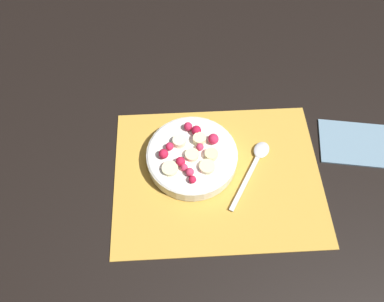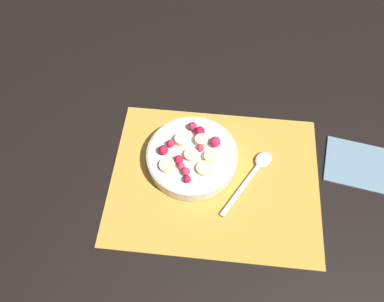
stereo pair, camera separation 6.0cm
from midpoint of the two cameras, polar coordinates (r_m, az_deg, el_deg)
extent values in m
plane|color=black|center=(0.76, 1.64, -4.02)|extent=(3.00, 3.00, 0.00)
cube|color=gold|center=(0.76, 1.65, -3.91)|extent=(0.42, 0.33, 0.01)
cylinder|color=silver|center=(0.76, -2.26, -1.09)|extent=(0.18, 0.18, 0.03)
torus|color=silver|center=(0.75, -2.28, -0.67)|extent=(0.18, 0.18, 0.01)
cylinder|color=white|center=(0.75, -2.30, -0.49)|extent=(0.17, 0.17, 0.00)
cylinder|color=beige|center=(0.74, -2.34, -0.78)|extent=(0.04, 0.04, 0.01)
cylinder|color=beige|center=(0.74, 0.65, -0.72)|extent=(0.04, 0.04, 0.01)
cylinder|color=beige|center=(0.73, -5.75, -2.55)|extent=(0.04, 0.04, 0.01)
cylinder|color=beige|center=(0.72, -0.02, -2.91)|extent=(0.04, 0.04, 0.01)
cylinder|color=beige|center=(0.76, -1.13, 1.65)|extent=(0.03, 0.03, 0.01)
cylinder|color=#F4EAB7|center=(0.76, -4.21, 1.32)|extent=(0.04, 0.04, 0.01)
sphere|color=red|center=(0.73, -4.13, -1.76)|extent=(0.02, 0.02, 0.02)
sphere|color=#D12347|center=(0.75, 0.99, 1.71)|extent=(0.02, 0.02, 0.02)
sphere|color=#B21433|center=(0.76, -1.59, 3.02)|extent=(0.02, 0.02, 0.02)
sphere|color=red|center=(0.71, -2.36, -4.52)|extent=(0.01, 0.01, 0.01)
sphere|color=#DB3356|center=(0.72, -3.58, -2.78)|extent=(0.01, 0.01, 0.01)
sphere|color=red|center=(0.74, -6.69, -0.59)|extent=(0.02, 0.02, 0.02)
sphere|color=#D12347|center=(0.77, -2.84, 3.63)|extent=(0.02, 0.02, 0.02)
sphere|color=#D12347|center=(0.75, -5.75, 0.55)|extent=(0.02, 0.02, 0.02)
sphere|color=#DB3356|center=(0.75, -1.09, 0.46)|extent=(0.02, 0.02, 0.02)
sphere|color=#DB3356|center=(0.72, -2.75, -3.38)|extent=(0.02, 0.02, 0.02)
cube|color=silver|center=(0.75, 5.82, -5.00)|extent=(0.08, 0.12, 0.00)
ellipsoid|color=silver|center=(0.79, 8.42, 0.04)|extent=(0.05, 0.05, 0.01)
cube|color=slate|center=(0.86, 21.87, 1.02)|extent=(0.17, 0.13, 0.01)
camera|label=1|loc=(0.03, -92.33, -3.83)|focal=35.00mm
camera|label=2|loc=(0.03, 87.67, 3.83)|focal=35.00mm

